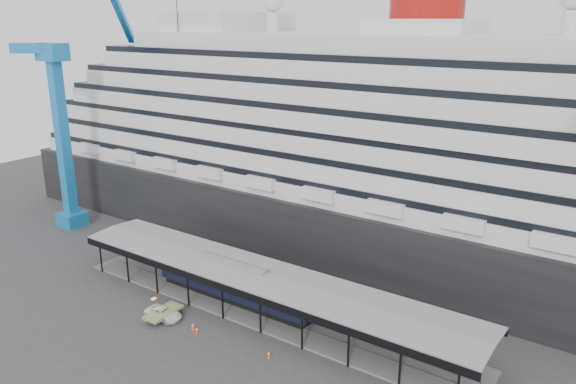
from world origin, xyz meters
name	(u,v)px	position (x,y,z in m)	size (l,w,h in m)	color
ground	(237,329)	(0.00, 0.00, 0.00)	(200.00, 200.00, 0.00)	#343436
cruise_ship	(369,132)	(0.05, 32.00, 18.35)	(130.00, 30.00, 43.90)	black
platform_canopy	(262,294)	(0.00, 5.00, 2.36)	(56.00, 9.18, 5.30)	slate
crane_blue	(66,113)	(-45.11, 10.62, 19.96)	(22.63, 19.19, 47.60)	#1A78C4
port_truck	(163,313)	(-8.80, -3.25, 0.67)	(2.23, 4.84, 1.34)	white
pullman_carriage	(234,282)	(-4.46, 5.00, 2.77)	(23.38, 3.31, 22.92)	black
traffic_cone_left	(197,330)	(-3.12, -3.43, 0.41)	(0.51, 0.51, 0.83)	#CE550B
traffic_cone_mid	(193,326)	(-4.05, -3.09, 0.42)	(0.53, 0.53, 0.85)	#F75F0D
traffic_cone_right	(269,355)	(6.73, -2.61, 0.42)	(0.50, 0.50, 0.85)	#CF540B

